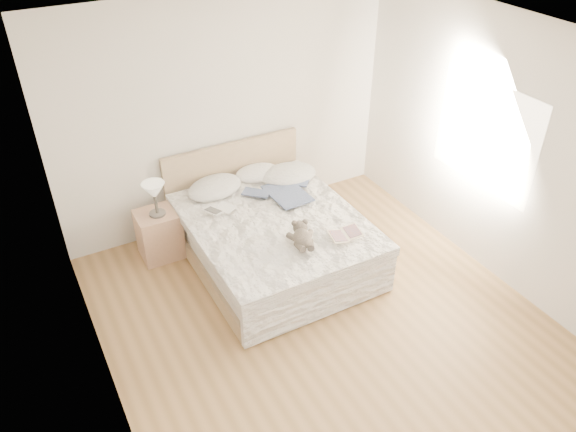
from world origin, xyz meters
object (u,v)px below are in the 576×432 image
Objects in this scene: bed at (271,236)px; nightstand at (160,234)px; childrens_book at (345,235)px; table_lamp at (154,192)px; photo_book at (219,210)px; teddy_bear at (302,244)px.

bed is 1.25m from nightstand.
bed is at bearing 133.48° from childrens_book.
table_lamp is 0.71m from photo_book.
teddy_bear is (-0.46, 0.05, 0.02)m from childrens_book.
teddy_bear is at bearing -176.13° from childrens_book.
photo_book is at bearing -31.81° from nightstand.
nightstand is (-1.06, 0.66, -0.03)m from bed.
nightstand is at bearing 147.81° from bed.
nightstand is 1.65× the size of teddy_bear.
teddy_bear is (1.06, -1.33, 0.37)m from nightstand.
photo_book is 1.07m from teddy_bear.
nightstand is 2.09m from childrens_book.
childrens_book is at bearing -41.92° from table_lamp.
bed is 5.53× the size of table_lamp.
photo_book is at bearing -30.41° from table_lamp.
nightstand is at bearing 108.69° from table_lamp.
teddy_bear is (0.00, -0.67, 0.34)m from bed.
bed is 0.64m from photo_book.
childrens_book is 0.47m from teddy_bear.
bed reaches higher than photo_book.
bed is 7.31× the size of photo_book.
bed is 1.34m from table_lamp.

